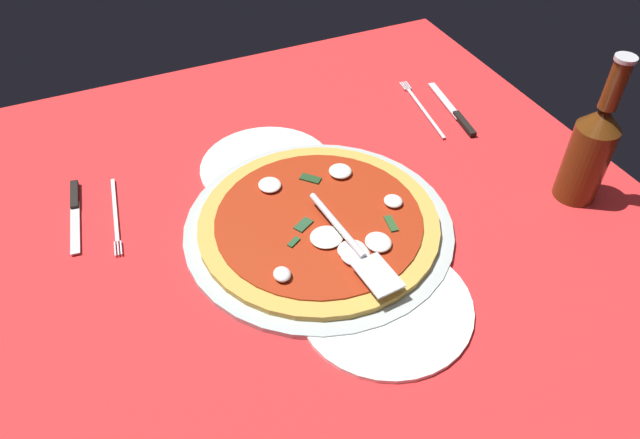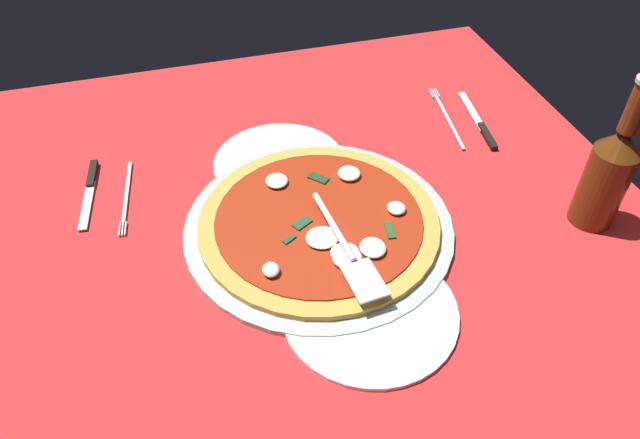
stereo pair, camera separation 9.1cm
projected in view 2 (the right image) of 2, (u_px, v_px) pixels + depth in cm
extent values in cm
cube|color=red|center=(314.00, 221.00, 94.74)|extent=(108.86, 108.86, 0.80)
cube|color=white|center=(56.00, 96.00, 120.86)|extent=(9.07, 9.07, 0.10)
cube|color=white|center=(147.00, 83.00, 124.52)|extent=(9.07, 9.07, 0.10)
cube|color=white|center=(232.00, 71.00, 128.19)|extent=(9.07, 9.07, 0.10)
cube|color=white|center=(312.00, 60.00, 131.85)|extent=(9.07, 9.07, 0.10)
cube|color=white|center=(388.00, 49.00, 135.52)|extent=(9.07, 9.07, 0.10)
cube|color=white|center=(460.00, 39.00, 139.19)|extent=(9.07, 9.07, 0.10)
cube|color=white|center=(5.00, 128.00, 112.72)|extent=(9.07, 9.07, 0.10)
cube|color=white|center=(103.00, 113.00, 116.38)|extent=(9.07, 9.07, 0.10)
cube|color=white|center=(195.00, 99.00, 120.05)|extent=(9.07, 9.07, 0.10)
cube|color=white|center=(282.00, 86.00, 123.72)|extent=(9.07, 9.07, 0.10)
cube|color=white|center=(364.00, 74.00, 127.38)|extent=(9.07, 9.07, 0.10)
cube|color=white|center=(441.00, 62.00, 131.05)|extent=(9.07, 9.07, 0.10)
cube|color=white|center=(53.00, 147.00, 108.24)|extent=(9.07, 9.07, 0.10)
cube|color=white|center=(154.00, 131.00, 111.91)|extent=(9.07, 9.07, 0.10)
cube|color=white|center=(248.00, 116.00, 115.58)|extent=(9.07, 9.07, 0.10)
cube|color=white|center=(336.00, 102.00, 119.24)|extent=(9.07, 9.07, 0.10)
cube|color=white|center=(419.00, 89.00, 122.91)|extent=(9.07, 9.07, 0.10)
cube|color=white|center=(497.00, 77.00, 126.58)|extent=(9.07, 9.07, 0.10)
cube|color=white|center=(106.00, 169.00, 103.77)|extent=(9.07, 9.07, 0.10)
cube|color=white|center=(208.00, 151.00, 107.44)|extent=(9.07, 9.07, 0.10)
cube|color=white|center=(304.00, 135.00, 111.11)|extent=(9.07, 9.07, 0.10)
cube|color=white|center=(394.00, 120.00, 114.77)|extent=(9.07, 9.07, 0.10)
cube|color=white|center=(479.00, 105.00, 118.44)|extent=(9.07, 9.07, 0.10)
cube|color=white|center=(49.00, 212.00, 95.63)|extent=(9.07, 9.07, 0.10)
cube|color=white|center=(163.00, 192.00, 99.30)|extent=(9.07, 9.07, 0.10)
cube|color=white|center=(268.00, 173.00, 102.97)|extent=(9.07, 9.07, 0.10)
cube|color=white|center=(366.00, 155.00, 106.63)|extent=(9.07, 9.07, 0.10)
cube|color=white|center=(457.00, 138.00, 110.30)|extent=(9.07, 9.07, 0.10)
cube|color=white|center=(543.00, 123.00, 113.97)|extent=(9.07, 9.07, 0.10)
cube|color=white|center=(109.00, 239.00, 91.16)|extent=(9.07, 9.07, 0.10)
cube|color=white|center=(225.00, 217.00, 94.83)|extent=(9.07, 9.07, 0.10)
cube|color=white|center=(333.00, 196.00, 98.50)|extent=(9.07, 9.07, 0.10)
cube|color=white|center=(433.00, 177.00, 102.16)|extent=(9.07, 9.07, 0.10)
cube|color=white|center=(526.00, 159.00, 105.83)|extent=(9.07, 9.07, 0.10)
cube|color=white|center=(44.00, 296.00, 83.02)|extent=(9.07, 9.07, 0.10)
cube|color=white|center=(174.00, 269.00, 86.69)|extent=(9.07, 9.07, 0.10)
cube|color=white|center=(294.00, 244.00, 90.36)|extent=(9.07, 9.07, 0.10)
cube|color=white|center=(404.00, 222.00, 94.02)|extent=(9.07, 9.07, 0.10)
cube|color=white|center=(506.00, 200.00, 97.69)|extent=(9.07, 9.07, 0.10)
cube|color=white|center=(600.00, 181.00, 101.36)|extent=(9.07, 9.07, 0.10)
cube|color=white|center=(113.00, 333.00, 78.55)|extent=(9.07, 9.07, 0.10)
cube|color=white|center=(247.00, 302.00, 82.22)|extent=(9.07, 9.07, 0.10)
cube|color=white|center=(369.00, 275.00, 85.89)|extent=(9.07, 9.07, 0.10)
cube|color=white|center=(482.00, 250.00, 89.55)|extent=(9.07, 9.07, 0.10)
cube|color=white|center=(586.00, 226.00, 93.22)|extent=(9.07, 9.07, 0.10)
cube|color=white|center=(37.00, 411.00, 70.41)|extent=(9.07, 9.07, 0.10)
cube|color=white|center=(190.00, 373.00, 74.08)|extent=(9.07, 9.07, 0.10)
cube|color=white|center=(328.00, 340.00, 77.75)|extent=(9.07, 9.07, 0.10)
cube|color=white|center=(454.00, 309.00, 81.41)|extent=(9.07, 9.07, 0.10)
cube|color=white|center=(568.00, 281.00, 85.08)|extent=(9.07, 9.07, 0.10)
cube|color=white|center=(276.00, 419.00, 69.61)|extent=(9.07, 9.07, 0.10)
cube|color=white|center=(419.00, 381.00, 73.28)|extent=(9.07, 9.07, 0.10)
cube|color=white|center=(547.00, 347.00, 76.94)|extent=(9.07, 9.07, 0.10)
cube|color=white|center=(521.00, 428.00, 68.80)|extent=(9.07, 9.07, 0.10)
cylinder|color=#B0BAB8|center=(320.00, 227.00, 92.15)|extent=(41.81, 41.81, 1.25)
cylinder|color=white|center=(279.00, 163.00, 104.05)|extent=(23.04, 23.04, 1.00)
cylinder|color=white|center=(370.00, 312.00, 80.34)|extent=(24.08, 24.08, 1.00)
cylinder|color=gold|center=(320.00, 222.00, 91.36)|extent=(37.30, 37.30, 1.04)
cylinder|color=#9C280F|center=(320.00, 219.00, 90.90)|extent=(32.10, 32.10, 0.30)
ellipsoid|color=silver|center=(271.00, 270.00, 82.26)|extent=(2.82, 2.45, 1.27)
ellipsoid|color=white|center=(349.00, 173.00, 97.74)|extent=(3.95, 3.78, 1.16)
ellipsoid|color=white|center=(345.00, 253.00, 84.82)|extent=(3.95, 4.28, 1.01)
ellipsoid|color=white|center=(347.00, 257.00, 83.98)|extent=(4.57, 4.30, 1.25)
ellipsoid|color=silver|center=(396.00, 208.00, 91.64)|extent=(3.14, 2.89, 1.07)
ellipsoid|color=white|center=(277.00, 181.00, 96.46)|extent=(3.95, 3.68, 1.03)
ellipsoid|color=silver|center=(322.00, 238.00, 87.13)|extent=(4.76, 4.99, 0.85)
ellipsoid|color=silver|center=(373.00, 248.00, 85.49)|extent=(4.23, 3.84, 1.09)
cube|color=#244C2E|center=(302.00, 223.00, 89.74)|extent=(2.88, 3.40, 0.30)
cube|color=#21502A|center=(289.00, 239.00, 87.25)|extent=(1.85, 2.27, 0.30)
cube|color=#215129|center=(372.00, 247.00, 86.05)|extent=(2.47, 2.80, 0.30)
cube|color=#1E4120|center=(318.00, 178.00, 97.50)|extent=(3.58, 3.49, 0.30)
cube|color=#285226|center=(390.00, 230.00, 88.60)|extent=(3.57, 1.71, 0.30)
cube|color=silver|center=(365.00, 280.00, 79.85)|extent=(7.47, 5.15, 0.30)
cylinder|color=silver|center=(334.00, 226.00, 86.99)|extent=(14.89, 2.39, 1.00)
cube|color=silver|center=(109.00, 194.00, 98.26)|extent=(18.62, 15.70, 0.60)
cube|color=silver|center=(127.00, 190.00, 98.32)|extent=(15.36, 2.51, 0.25)
cube|color=silver|center=(120.00, 229.00, 91.69)|extent=(3.00, 0.59, 0.25)
cube|color=silver|center=(123.00, 229.00, 91.74)|extent=(3.00, 0.59, 0.25)
cube|color=silver|center=(125.00, 228.00, 91.79)|extent=(3.00, 0.59, 0.25)
cube|color=black|center=(92.00, 174.00, 101.10)|extent=(6.95, 2.04, 0.80)
cube|color=silver|center=(87.00, 205.00, 95.78)|extent=(12.07, 2.88, 0.25)
cube|color=white|center=(463.00, 122.00, 113.48)|extent=(18.33, 14.46, 0.60)
cube|color=silver|center=(449.00, 122.00, 112.91)|extent=(17.61, 3.13, 0.25)
cube|color=silver|center=(437.00, 93.00, 120.40)|extent=(3.00, 0.65, 0.25)
cube|color=silver|center=(435.00, 93.00, 120.35)|extent=(3.00, 0.65, 0.25)
cube|color=silver|center=(433.00, 93.00, 120.31)|extent=(3.00, 0.65, 0.25)
cube|color=silver|center=(431.00, 93.00, 120.27)|extent=(3.00, 0.65, 0.25)
cube|color=black|center=(488.00, 136.00, 109.08)|extent=(7.88, 2.31, 0.80)
cube|color=silver|center=(472.00, 111.00, 115.55)|extent=(13.69, 3.34, 0.25)
cylinder|color=#552B0D|center=(602.00, 187.00, 89.46)|extent=(6.75, 6.75, 13.71)
cone|color=#552B0D|center=(622.00, 141.00, 83.53)|extent=(6.75, 6.75, 3.50)
cylinder|color=#552B0D|center=(637.00, 108.00, 79.68)|extent=(2.73, 2.73, 7.65)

